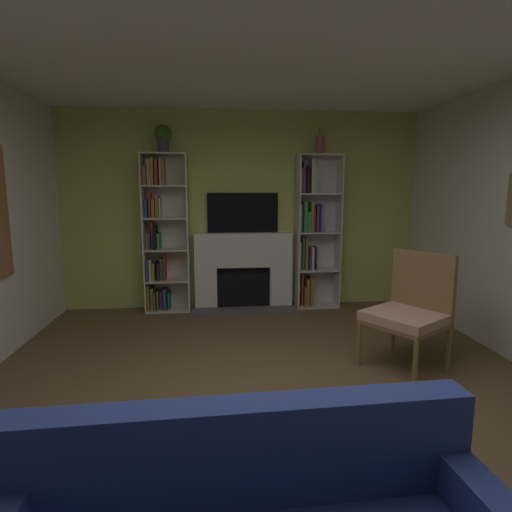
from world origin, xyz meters
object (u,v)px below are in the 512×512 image
object	(u,v)px
fireplace	(243,269)
vase_with_flowers	(320,142)
armchair	(410,309)
bookshelf_left	(161,235)
tv	(243,213)
bookshelf_right	(312,232)
potted_plant	(163,137)

from	to	relation	value
fireplace	vase_with_flowers	xyz separation A→B (m)	(1.04, -0.05, 1.73)
armchair	bookshelf_left	bearing A→B (deg)	140.16
fireplace	bookshelf_left	bearing A→B (deg)	-179.06
tv	bookshelf_left	xyz separation A→B (m)	(-1.11, -0.09, -0.29)
bookshelf_right	potted_plant	size ratio (longest dim) A/B	5.90
vase_with_flowers	armchair	bearing A→B (deg)	-79.72
potted_plant	vase_with_flowers	xyz separation A→B (m)	(2.08, -0.00, -0.05)
bookshelf_right	armchair	size ratio (longest dim) A/B	1.98
bookshelf_right	vase_with_flowers	bearing A→B (deg)	-26.09
fireplace	bookshelf_right	bearing A→B (deg)	-0.81
fireplace	bookshelf_right	world-z (taller)	bookshelf_right
bookshelf_left	bookshelf_right	bearing A→B (deg)	0.13
potted_plant	armchair	distance (m)	3.67
fireplace	bookshelf_right	xyz separation A→B (m)	(0.97, -0.01, 0.51)
fireplace	potted_plant	world-z (taller)	potted_plant
fireplace	bookshelf_left	xyz separation A→B (m)	(-1.11, -0.02, 0.49)
bookshelf_right	tv	bearing A→B (deg)	174.87
fireplace	tv	bearing A→B (deg)	90.00
tv	bookshelf_right	distance (m)	1.01
bookshelf_left	armchair	world-z (taller)	bookshelf_left
fireplace	tv	size ratio (longest dim) A/B	1.49
tv	bookshelf_left	size ratio (longest dim) A/B	0.46
tv	vase_with_flowers	world-z (taller)	vase_with_flowers
vase_with_flowers	armchair	distance (m)	2.73
bookshelf_left	bookshelf_right	xyz separation A→B (m)	(2.08, 0.00, 0.02)
tv	bookshelf_right	xyz separation A→B (m)	(0.97, -0.09, -0.27)
bookshelf_left	vase_with_flowers	size ratio (longest dim) A/B	5.19
potted_plant	armchair	size ratio (longest dim) A/B	0.34
vase_with_flowers	bookshelf_left	bearing A→B (deg)	179.20
bookshelf_left	fireplace	bearing A→B (deg)	0.94
bookshelf_right	potted_plant	bearing A→B (deg)	-179.05
bookshelf_right	potted_plant	xyz separation A→B (m)	(-2.01, -0.03, 1.27)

